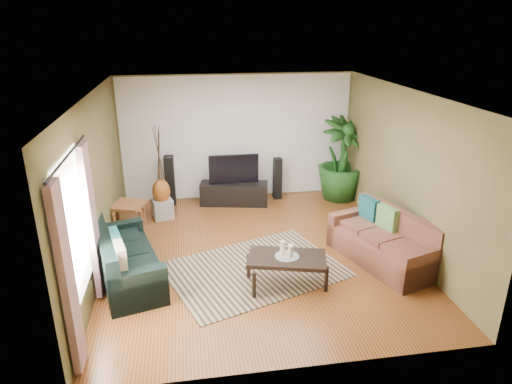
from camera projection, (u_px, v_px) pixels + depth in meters
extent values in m
plane|color=brown|center=(258.00, 254.00, 7.75)|extent=(5.50, 5.50, 0.00)
plane|color=white|center=(258.00, 93.00, 6.80)|extent=(5.50, 5.50, 0.00)
plane|color=brown|center=(237.00, 138.00, 9.81)|extent=(5.00, 0.00, 5.00)
plane|color=brown|center=(301.00, 264.00, 4.74)|extent=(5.00, 0.00, 5.00)
plane|color=brown|center=(95.00, 187.00, 6.91)|extent=(0.00, 5.50, 5.50)
plane|color=brown|center=(405.00, 171.00, 7.65)|extent=(0.00, 5.50, 5.50)
plane|color=white|center=(237.00, 138.00, 9.81)|extent=(4.90, 0.00, 4.90)
plane|color=white|center=(74.00, 229.00, 5.41)|extent=(0.00, 1.80, 1.80)
cube|color=gray|center=(67.00, 280.00, 4.82)|extent=(0.08, 0.35, 2.20)
cube|color=gray|center=(92.00, 222.00, 6.20)|extent=(0.08, 0.35, 2.20)
cylinder|color=black|center=(67.00, 156.00, 5.10)|extent=(0.03, 1.90, 0.03)
cube|color=black|center=(127.00, 255.00, 6.84)|extent=(1.26, 2.00, 0.85)
cube|color=brown|center=(383.00, 239.00, 7.35)|extent=(1.38, 2.01, 0.85)
cube|color=tan|center=(255.00, 269.00, 7.25)|extent=(3.12, 2.66, 0.01)
cube|color=black|center=(287.00, 271.00, 6.78)|extent=(1.27, 0.90, 0.47)
cylinder|color=gray|center=(287.00, 256.00, 6.69)|extent=(0.35, 0.35, 0.02)
cylinder|color=beige|center=(283.00, 248.00, 6.67)|extent=(0.07, 0.07, 0.23)
cylinder|color=beige|center=(290.00, 251.00, 6.63)|extent=(0.07, 0.07, 0.18)
cylinder|color=beige|center=(291.00, 249.00, 6.73)|extent=(0.07, 0.07, 0.15)
cube|color=black|center=(234.00, 194.00, 9.77)|extent=(1.48, 0.70, 0.48)
cube|color=black|center=(234.00, 169.00, 9.60)|extent=(1.05, 0.06, 0.62)
cube|color=black|center=(170.00, 181.00, 9.65)|extent=(0.21, 0.23, 1.08)
cube|color=black|center=(277.00, 178.00, 10.02)|extent=(0.18, 0.20, 0.92)
imported|color=#184517|center=(341.00, 159.00, 9.86)|extent=(1.32, 1.32, 1.80)
cylinder|color=black|center=(339.00, 193.00, 10.14)|extent=(0.33, 0.33, 0.26)
cube|color=#999996|center=(163.00, 208.00, 9.12)|extent=(0.47, 0.47, 0.38)
ellipsoid|color=brown|center=(161.00, 191.00, 8.99)|extent=(0.35, 0.35, 0.49)
cube|color=#985F31|center=(129.00, 218.00, 8.42)|extent=(0.71, 0.71, 0.59)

